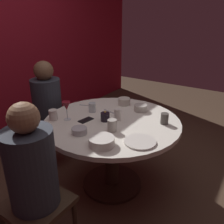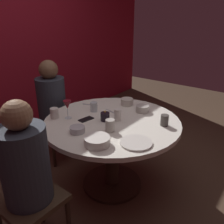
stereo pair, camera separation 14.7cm
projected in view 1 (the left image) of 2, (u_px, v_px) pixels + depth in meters
The scene contains 19 objects.
ground_plane at pixel (112, 183), 2.45m from camera, with size 8.00×8.00×0.00m, color #4C3828.
dining_table at pixel (112, 135), 2.23m from camera, with size 1.26×1.26×0.73m.
seated_diner_left at pixel (32, 170), 1.47m from camera, with size 0.40×0.40×1.18m.
seated_diner_back at pixel (47, 102), 2.62m from camera, with size 0.40×0.40×1.19m.
candle_holder at pixel (105, 117), 2.14m from camera, with size 0.08×0.08×0.10m.
wine_glass at pixel (66, 107), 2.13m from camera, with size 0.08×0.08×0.18m.
dinner_plate at pixel (140, 142), 1.79m from camera, with size 0.25×0.25×0.01m, color silver.
cell_phone at pixel (86, 120), 2.16m from camera, with size 0.07×0.14×0.01m, color black.
bowl_serving_large at pixel (79, 131), 1.92m from camera, with size 0.13×0.13×0.05m, color #B7B7BC.
bowl_salad_center at pixel (102, 141), 1.74m from camera, with size 0.20×0.20×0.06m, color silver.
bowl_small_white at pixel (124, 101), 2.53m from camera, with size 0.13×0.13×0.07m, color beige.
bowl_sauce_side at pixel (141, 108), 2.36m from camera, with size 0.13×0.13×0.07m, color #B2ADA3.
cup_near_candle at pixel (112, 125), 1.94m from camera, with size 0.08×0.08×0.10m, color #B2ADA3.
cup_by_left_diner at pixel (118, 115), 2.15m from camera, with size 0.06×0.06×0.11m, color silver.
cup_by_right_diner at pixel (164, 119), 2.08m from camera, with size 0.07×0.07×0.10m, color #4C4742.
cup_center_front at pixel (92, 107), 2.33m from camera, with size 0.07×0.07×0.10m, color silver.
cup_far_edge at pixel (53, 115), 2.16m from camera, with size 0.08×0.08×0.10m, color silver.
fork_near_plate at pixel (87, 106), 2.51m from camera, with size 0.02×0.18×0.01m, color #B7B7BC.
knife_near_plate at pixel (111, 112), 2.34m from camera, with size 0.02×0.18×0.01m, color #B7B7BC.
Camera 1 is at (-1.64, -1.10, 1.63)m, focal length 37.59 mm.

